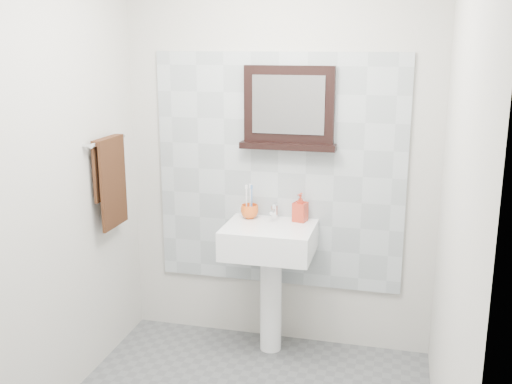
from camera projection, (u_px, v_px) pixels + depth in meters
The scene contains 12 objects.
back_wall at pixel (279, 156), 3.80m from camera, with size 2.00×0.01×2.50m, color #BBB9B2.
front_wall at pixel (121, 293), 1.73m from camera, with size 2.00×0.01×2.50m, color #BBB9B2.
left_wall at pixel (39, 187), 3.00m from camera, with size 0.01×2.20×2.50m, color #BBB9B2.
right_wall at pixel (456, 214), 2.53m from camera, with size 0.01×2.20×2.50m, color #BBB9B2.
splashback at pixel (278, 172), 3.81m from camera, with size 1.60×0.02×1.50m, color #A2ABB0.
pedestal_sink at pixel (270, 253), 3.73m from camera, with size 0.55×0.44×0.96m.
toothbrush_cup at pixel (250, 211), 3.82m from camera, with size 0.11×0.11×0.09m, color #E2591A.
toothbrushes at pixel (249, 200), 3.80m from camera, with size 0.05×0.04×0.21m.
soap_dispenser at pixel (300, 207), 3.75m from camera, with size 0.08×0.08×0.18m, color #B3151B.
framed_mirror at pixel (289, 110), 3.67m from camera, with size 0.60×0.11×0.51m.
towel_bar at pixel (107, 141), 3.56m from camera, with size 0.07×0.40×0.03m.
hand_towel at pixel (110, 175), 3.61m from camera, with size 0.06×0.30×0.55m.
Camera 1 is at (0.77, -2.56, 1.95)m, focal length 42.00 mm.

